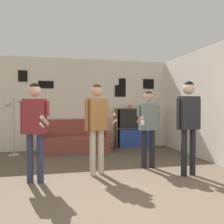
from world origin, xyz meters
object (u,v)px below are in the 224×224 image
(person_watcher_holding_cup, at_px, (148,121))
(person_spectator_near_bookshelf, at_px, (189,117))
(floor_lamp, at_px, (14,112))
(person_player_foreground_left, at_px, (35,121))
(drinking_cup, at_px, (130,107))
(couch, at_px, (75,141))
(person_player_foreground_center, at_px, (97,119))
(bookshelf, at_px, (134,128))

(person_watcher_holding_cup, relative_size, person_spectator_near_bookshelf, 0.92)
(floor_lamp, distance_m, person_spectator_near_bookshelf, 4.40)
(person_player_foreground_left, distance_m, drinking_cup, 3.90)
(floor_lamp, xyz_separation_m, drinking_cup, (3.29, 0.39, 0.13))
(person_spectator_near_bookshelf, bearing_deg, couch, 122.76)
(person_spectator_near_bookshelf, bearing_deg, person_player_foreground_center, 164.64)
(person_watcher_holding_cup, bearing_deg, floor_lamp, 145.68)
(couch, bearing_deg, floor_lamp, -172.98)
(person_player_foreground_left, bearing_deg, couch, 71.91)
(person_watcher_holding_cup, xyz_separation_m, person_spectator_near_bookshelf, (0.52, -0.71, 0.10))
(person_player_foreground_center, bearing_deg, person_spectator_near_bookshelf, -15.36)
(person_spectator_near_bookshelf, distance_m, drinking_cup, 3.12)
(person_player_foreground_center, bearing_deg, floor_lamp, 128.69)
(person_watcher_holding_cup, bearing_deg, bookshelf, 78.58)
(bookshelf, xyz_separation_m, drinking_cup, (-0.13, 0.00, 0.66))
(person_player_foreground_left, relative_size, person_spectator_near_bookshelf, 0.96)
(bookshelf, distance_m, drinking_cup, 0.68)
(person_player_foreground_left, bearing_deg, person_player_foreground_center, 13.12)
(person_player_foreground_center, bearing_deg, bookshelf, 58.64)
(bookshelf, distance_m, floor_lamp, 3.49)
(floor_lamp, xyz_separation_m, person_spectator_near_bookshelf, (3.47, -2.72, -0.04))
(floor_lamp, height_order, person_spectator_near_bookshelf, person_spectator_near_bookshelf)
(couch, relative_size, person_spectator_near_bookshelf, 1.09)
(couch, distance_m, floor_lamp, 1.81)
(floor_lamp, distance_m, person_player_foreground_left, 2.62)
(person_spectator_near_bookshelf, xyz_separation_m, drinking_cup, (-0.17, 3.11, 0.18))
(person_watcher_holding_cup, bearing_deg, person_player_foreground_center, -167.44)
(bookshelf, relative_size, person_player_foreground_left, 0.72)
(floor_lamp, relative_size, person_player_foreground_left, 0.92)
(couch, relative_size, person_player_foreground_center, 1.12)
(couch, distance_m, person_spectator_near_bookshelf, 3.55)
(bookshelf, relative_size, drinking_cup, 12.35)
(bookshelf, bearing_deg, person_player_foreground_center, -121.36)
(floor_lamp, xyz_separation_m, person_player_foreground_center, (1.81, -2.26, -0.07))
(couch, xyz_separation_m, floor_lamp, (-1.59, -0.20, 0.84))
(bookshelf, relative_size, person_watcher_holding_cup, 0.75)
(bookshelf, bearing_deg, couch, -173.97)
(floor_lamp, relative_size, person_player_foreground_center, 0.90)
(person_player_foreground_center, distance_m, drinking_cup, 3.05)
(person_player_foreground_center, height_order, person_watcher_holding_cup, person_player_foreground_center)
(couch, distance_m, bookshelf, 1.87)
(couch, distance_m, person_player_foreground_center, 2.58)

